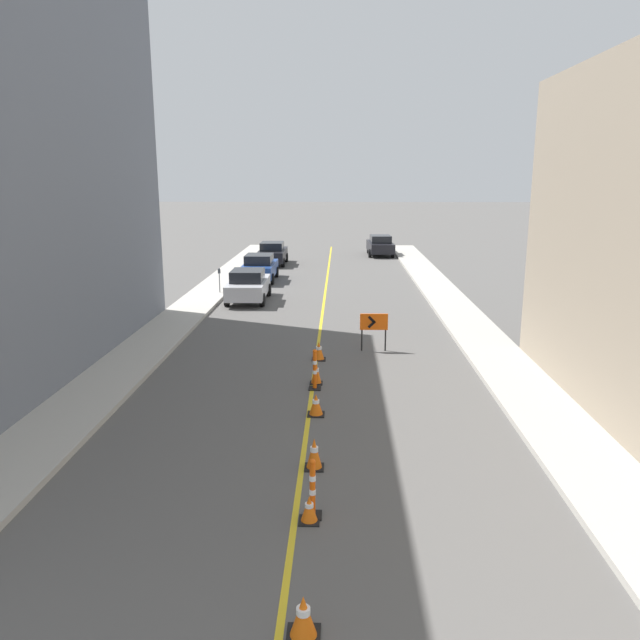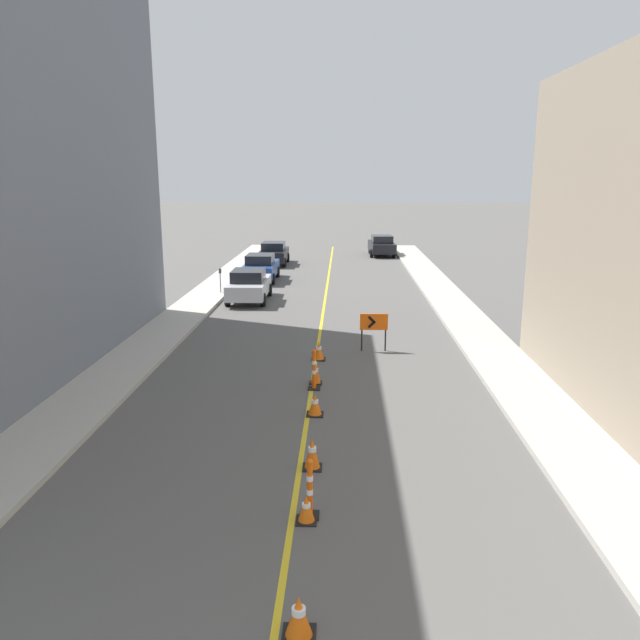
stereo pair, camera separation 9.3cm
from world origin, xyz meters
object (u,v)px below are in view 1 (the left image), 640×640
(traffic_cone_fifth, at_px, (316,373))
(parked_car_curb_far, at_px, (272,253))
(traffic_cone_third, at_px, (314,453))
(delineator_post_front, at_px, (313,492))
(parking_meter_far_curb, at_px, (219,275))
(arrow_barricade_primary, at_px, (374,324))
(parked_car_curb_near, at_px, (248,285))
(parked_car_curb_mid, at_px, (260,267))
(traffic_cone_second, at_px, (309,509))
(traffic_cone_fourth, at_px, (316,405))
(parked_car_opposite_side, at_px, (380,245))
(delineator_post_rear, at_px, (315,372))
(traffic_cone_nearest, at_px, (303,617))
(traffic_cone_farthest, at_px, (319,351))

(traffic_cone_fifth, height_order, parked_car_curb_far, parked_car_curb_far)
(traffic_cone_third, height_order, delineator_post_front, delineator_post_front)
(parked_car_curb_far, bearing_deg, parking_meter_far_curb, -97.73)
(traffic_cone_third, bearing_deg, arrow_barricade_primary, 79.41)
(parked_car_curb_near, height_order, parked_car_curb_mid, same)
(traffic_cone_second, relative_size, parking_meter_far_curb, 0.39)
(traffic_cone_fourth, distance_m, parked_car_opposite_side, 33.87)
(traffic_cone_second, distance_m, traffic_cone_third, 2.11)
(traffic_cone_fourth, bearing_deg, traffic_cone_second, -89.13)
(traffic_cone_third, distance_m, traffic_cone_fourth, 3.05)
(delineator_post_front, bearing_deg, parked_car_opposite_side, 84.68)
(traffic_cone_second, relative_size, parked_car_curb_mid, 0.12)
(parked_car_curb_far, xyz_separation_m, parked_car_opposite_side, (7.90, 5.38, 0.00))
(parked_car_opposite_side, bearing_deg, parked_car_curb_near, -115.41)
(arrow_barricade_primary, xyz_separation_m, parked_car_opposite_side, (1.92, 27.44, -0.18))
(delineator_post_front, distance_m, delineator_post_rear, 7.01)
(traffic_cone_nearest, bearing_deg, parking_meter_far_curb, 103.31)
(traffic_cone_second, xyz_separation_m, parked_car_opposite_side, (3.65, 38.82, 0.55))
(traffic_cone_second, bearing_deg, delineator_post_rear, 91.53)
(delineator_post_rear, height_order, parked_car_opposite_side, parked_car_opposite_side)
(traffic_cone_second, distance_m, parked_car_curb_far, 33.71)
(traffic_cone_second, bearing_deg, parked_car_curb_near, 101.28)
(traffic_cone_nearest, xyz_separation_m, parking_meter_far_curb, (-5.83, 24.62, 0.76))
(arrow_barricade_primary, height_order, parked_car_opposite_side, parked_car_opposite_side)
(traffic_cone_farthest, xyz_separation_m, parked_car_curb_far, (-4.07, 23.25, 0.49))
(traffic_cone_nearest, relative_size, traffic_cone_fourth, 1.07)
(arrow_barricade_primary, xyz_separation_m, parked_car_curb_mid, (-6.00, 15.07, -0.18))
(traffic_cone_second, relative_size, parked_car_opposite_side, 0.11)
(traffic_cone_third, height_order, traffic_cone_fourth, traffic_cone_third)
(delineator_post_front, relative_size, parked_car_curb_mid, 0.26)
(traffic_cone_second, relative_size, traffic_cone_fourth, 0.87)
(traffic_cone_third, xyz_separation_m, delineator_post_rear, (-0.19, 5.07, 0.19))
(traffic_cone_farthest, xyz_separation_m, parked_car_opposite_side, (3.83, 28.63, 0.49))
(traffic_cone_nearest, height_order, parked_car_opposite_side, parked_car_opposite_side)
(traffic_cone_farthest, bearing_deg, parked_car_curb_near, 110.97)
(delineator_post_rear, relative_size, parking_meter_far_curb, 0.94)
(traffic_cone_farthest, bearing_deg, traffic_cone_nearest, -88.93)
(parked_car_curb_near, height_order, parking_meter_far_curb, parked_car_curb_near)
(traffic_cone_fifth, bearing_deg, traffic_cone_third, -88.23)
(traffic_cone_farthest, bearing_deg, delineator_post_rear, -90.26)
(parked_car_curb_far, distance_m, parked_car_opposite_side, 9.56)
(parked_car_curb_mid, relative_size, parked_car_curb_far, 1.00)
(traffic_cone_second, xyz_separation_m, traffic_cone_farthest, (-0.18, 10.19, 0.07))
(delineator_post_front, bearing_deg, parked_car_curb_far, 97.37)
(parked_car_curb_mid, relative_size, parked_car_opposite_side, 0.98)
(parking_meter_far_curb, bearing_deg, parked_car_curb_far, 82.64)
(parked_car_curb_near, height_order, parked_car_curb_far, same)
(traffic_cone_fourth, height_order, parked_car_curb_far, parked_car_curb_far)
(traffic_cone_second, xyz_separation_m, parked_car_curb_mid, (-4.26, 26.44, 0.55))
(traffic_cone_fifth, relative_size, parked_car_curb_near, 0.15)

